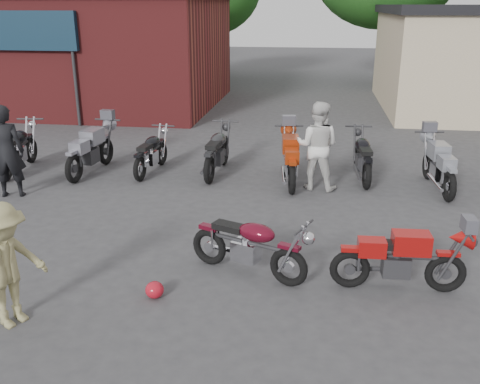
# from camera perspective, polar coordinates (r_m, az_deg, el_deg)

# --- Properties ---
(ground) EXTENTS (90.00, 90.00, 0.00)m
(ground) POSITION_cam_1_polar(r_m,az_deg,el_deg) (7.55, -0.30, -10.64)
(ground) COLOR #363538
(brick_building) EXTENTS (12.00, 8.00, 4.00)m
(brick_building) POSITION_cam_1_polar(r_m,az_deg,el_deg) (22.83, -18.32, 13.98)
(brick_building) COLOR maroon
(brick_building) RESTS_ON ground
(tree_1) EXTENTS (5.92, 5.92, 7.40)m
(tree_1) POSITION_cam_1_polar(r_m,az_deg,el_deg) (29.09, -3.91, 19.19)
(tree_1) COLOR #134914
(tree_1) RESTS_ON ground
(vintage_motorcycle) EXTENTS (1.94, 1.26, 1.07)m
(vintage_motorcycle) POSITION_cam_1_polar(r_m,az_deg,el_deg) (7.76, 1.06, -5.35)
(vintage_motorcycle) COLOR #500A18
(vintage_motorcycle) RESTS_ON ground
(sportbike) EXTENTS (1.81, 0.67, 1.04)m
(sportbike) POSITION_cam_1_polar(r_m,az_deg,el_deg) (7.71, 16.86, -6.56)
(sportbike) COLOR #A20E0D
(sportbike) RESTS_ON ground
(helmet) EXTENTS (0.32, 0.32, 0.23)m
(helmet) POSITION_cam_1_polar(r_m,az_deg,el_deg) (7.47, -9.10, -10.27)
(helmet) COLOR #A4111E
(helmet) RESTS_ON ground
(person_dark) EXTENTS (0.79, 0.62, 1.91)m
(person_dark) POSITION_cam_1_polar(r_m,az_deg,el_deg) (11.88, -23.64, 3.99)
(person_dark) COLOR black
(person_dark) RESTS_ON ground
(person_light) EXTENTS (1.04, 0.89, 1.89)m
(person_light) POSITION_cam_1_polar(r_m,az_deg,el_deg) (11.48, 8.25, 4.89)
(person_light) COLOR silver
(person_light) RESTS_ON ground
(person_tan) EXTENTS (0.99, 1.19, 1.60)m
(person_tan) POSITION_cam_1_polar(r_m,az_deg,el_deg) (7.10, -23.68, -7.20)
(person_tan) COLOR #938D5B
(person_tan) RESTS_ON ground
(row_bike_0) EXTENTS (0.96, 2.16, 1.21)m
(row_bike_0) POSITION_cam_1_polar(r_m,az_deg,el_deg) (13.72, -22.63, 4.50)
(row_bike_0) COLOR black
(row_bike_0) RESTS_ON ground
(row_bike_1) EXTENTS (0.88, 2.16, 1.22)m
(row_bike_1) POSITION_cam_1_polar(r_m,az_deg,el_deg) (13.03, -15.65, 4.58)
(row_bike_1) COLOR gray
(row_bike_1) RESTS_ON ground
(row_bike_2) EXTENTS (0.77, 1.90, 1.07)m
(row_bike_2) POSITION_cam_1_polar(r_m,az_deg,el_deg) (12.77, -9.45, 4.40)
(row_bike_2) COLOR black
(row_bike_2) RESTS_ON ground
(row_bike_3) EXTENTS (0.78, 2.10, 1.20)m
(row_bike_3) POSITION_cam_1_polar(r_m,az_deg,el_deg) (12.50, -2.45, 4.63)
(row_bike_3) COLOR #252528
(row_bike_3) RESTS_ON ground
(row_bike_4) EXTENTS (0.91, 2.17, 1.22)m
(row_bike_4) POSITION_cam_1_polar(r_m,az_deg,el_deg) (11.90, 5.40, 3.86)
(row_bike_4) COLOR #A2300D
(row_bike_4) RESTS_ON ground
(row_bike_5) EXTENTS (0.79, 2.03, 1.16)m
(row_bike_5) POSITION_cam_1_polar(r_m,az_deg,el_deg) (12.43, 12.95, 3.96)
(row_bike_5) COLOR black
(row_bike_5) RESTS_ON ground
(row_bike_6) EXTENTS (0.85, 2.09, 1.18)m
(row_bike_6) POSITION_cam_1_polar(r_m,az_deg,el_deg) (12.17, 20.47, 2.95)
(row_bike_6) COLOR gray
(row_bike_6) RESTS_ON ground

